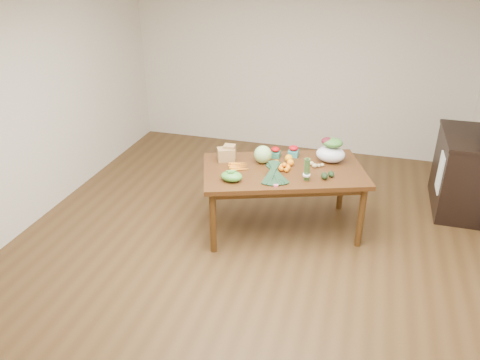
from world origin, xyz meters
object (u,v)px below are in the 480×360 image
(cabinet, at_px, (460,172))
(salad_bag, at_px, (331,151))
(paper_bag, at_px, (226,153))
(cabbage, at_px, (263,154))
(asparagus_bundle, at_px, (307,169))
(dining_table, at_px, (282,199))
(mandarin_cluster, at_px, (284,166))
(kale_bunch, at_px, (275,175))

(cabinet, xyz_separation_m, salad_bag, (-1.48, -0.74, 0.40))
(cabinet, distance_m, paper_bag, 2.81)
(cabbage, distance_m, asparagus_bundle, 0.61)
(dining_table, xyz_separation_m, mandarin_cluster, (0.01, -0.02, 0.42))
(dining_table, height_order, cabinet, cabinet)
(cabbage, xyz_separation_m, salad_bag, (0.71, 0.23, 0.03))
(paper_bag, bearing_deg, salad_bag, 14.25)
(cabbage, height_order, salad_bag, salad_bag)
(kale_bunch, xyz_separation_m, salad_bag, (0.48, 0.65, 0.04))
(dining_table, distance_m, kale_bunch, 0.56)
(dining_table, height_order, paper_bag, paper_bag)
(mandarin_cluster, bearing_deg, paper_bag, 175.48)
(paper_bag, distance_m, asparagus_bundle, 0.96)
(paper_bag, bearing_deg, cabbage, 7.81)
(paper_bag, height_order, kale_bunch, paper_bag)
(asparagus_bundle, bearing_deg, mandarin_cluster, 124.25)
(asparagus_bundle, bearing_deg, cabinet, 17.57)
(paper_bag, relative_size, asparagus_bundle, 0.98)
(kale_bunch, relative_size, salad_bag, 1.26)
(kale_bunch, xyz_separation_m, asparagus_bundle, (0.30, 0.12, 0.05))
(cabinet, distance_m, mandarin_cluster, 2.23)
(kale_bunch, distance_m, salad_bag, 0.81)
(paper_bag, height_order, mandarin_cluster, paper_bag)
(asparagus_bundle, height_order, salad_bag, asparagus_bundle)
(cabbage, xyz_separation_m, mandarin_cluster, (0.26, -0.11, -0.06))
(cabinet, xyz_separation_m, cabbage, (-2.19, -0.97, 0.38))
(cabinet, relative_size, salad_bag, 3.21)
(salad_bag, bearing_deg, paper_bag, -165.75)
(cabinet, height_order, mandarin_cluster, cabinet)
(dining_table, bearing_deg, asparagus_bundle, -57.16)
(dining_table, height_order, salad_bag, salad_bag)
(paper_bag, bearing_deg, cabinet, 21.53)
(cabinet, height_order, asparagus_bundle, asparagus_bundle)
(cabinet, relative_size, mandarin_cluster, 5.67)
(cabinet, height_order, kale_bunch, cabinet)
(cabinet, height_order, salad_bag, salad_bag)
(asparagus_bundle, bearing_deg, kale_bunch, -178.59)
(salad_bag, bearing_deg, cabinet, 26.57)
(dining_table, xyz_separation_m, cabinet, (1.94, 1.06, 0.10))
(kale_bunch, bearing_deg, salad_bag, 33.32)
(cabinet, bearing_deg, dining_table, -151.34)
(kale_bunch, height_order, salad_bag, salad_bag)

